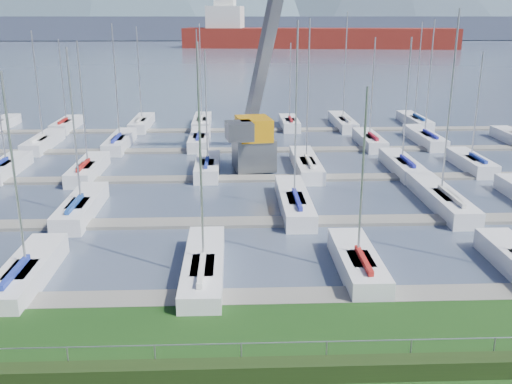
{
  "coord_description": "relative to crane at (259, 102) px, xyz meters",
  "views": [
    {
      "loc": [
        -1.18,
        -17.36,
        12.08
      ],
      "look_at": [
        0.0,
        12.0,
        3.0
      ],
      "focal_mm": 40.0,
      "sensor_mm": 36.0,
      "label": 1
    }
  ],
  "objects": [
    {
      "name": "sailboat_fleet",
      "position": [
        -3.03,
        -1.0,
        0.08
      ],
      "size": [
        76.17,
        50.35,
        13.12
      ],
      "color": "navy",
      "rests_on": "water"
    },
    {
      "name": "cargo_ship_mid",
      "position": [
        28.46,
        191.5,
        -1.87
      ],
      "size": [
        110.64,
        33.24,
        21.5
      ],
      "rotation": [
        0.0,
        0.0,
        -0.14
      ],
      "color": "maroon",
      "rests_on": "water"
    },
    {
      "name": "crane",
      "position": [
        0.0,
        0.0,
        0.0
      ],
      "size": [
        6.51,
        13.2,
        22.35
      ],
      "rotation": [
        0.0,
        0.0,
        0.17
      ],
      "color": "slate",
      "rests_on": "water"
    },
    {
      "name": "fence",
      "position": [
        -0.93,
        -29.85,
        -4.13
      ],
      "size": [
        80.0,
        0.04,
        0.04
      ],
      "primitive_type": "cylinder",
      "rotation": [
        0.0,
        1.57,
        0.0
      ],
      "color": "#96989E",
      "rests_on": "grass"
    },
    {
      "name": "foothill",
      "position": [
        -0.93,
        300.15,
        0.67
      ],
      "size": [
        900.0,
        80.0,
        12.0
      ],
      "primitive_type": "cube",
      "color": "#40485E",
      "rests_on": "water"
    },
    {
      "name": "docks",
      "position": [
        -0.93,
        -3.85,
        -5.55
      ],
      "size": [
        90.0,
        41.6,
        0.25
      ],
      "color": "slate",
      "rests_on": "water"
    },
    {
      "name": "water",
      "position": [
        -0.93,
        230.15,
        -5.73
      ],
      "size": [
        800.0,
        540.0,
        0.2
      ],
      "primitive_type": "cube",
      "color": "#485369"
    },
    {
      "name": "hedge",
      "position": [
        -0.93,
        -30.25,
        -4.98
      ],
      "size": [
        80.0,
        0.7,
        0.7
      ],
      "primitive_type": "cube",
      "color": "black",
      "rests_on": "grass"
    }
  ]
}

